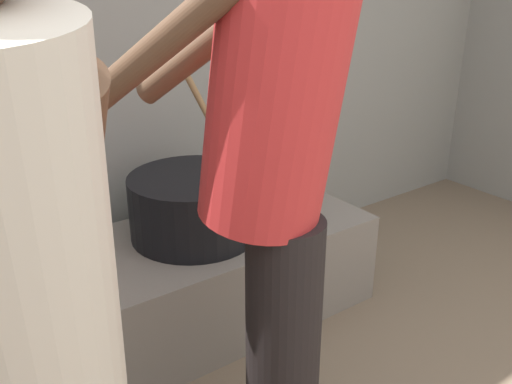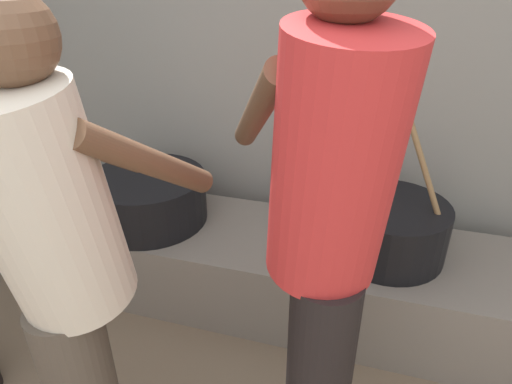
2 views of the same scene
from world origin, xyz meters
The scene contains 6 objects.
block_enclosure_rear centered at (0.00, 2.43, 1.09)m, with size 5.47×0.20×2.18m, color gray.
hearth_ledge centered at (-0.24, 1.91, 0.20)m, with size 2.56×0.60×0.39m, color slate.
cooking_pot_main centered at (0.34, 1.92, 0.51)m, with size 0.49×0.49×0.70m.
cooking_pot_secondary centered at (-0.81, 1.88, 0.51)m, with size 0.57×0.57×0.24m.
cook_in_red_shirt centered at (0.14, 1.17, 0.95)m, with size 0.60×0.75×1.65m.
cook_in_cream_shirt centered at (-0.50, 0.94, 0.86)m, with size 0.48×0.70×1.52m.
Camera 2 is at (0.24, 0.20, 1.56)m, focal length 30.99 mm.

